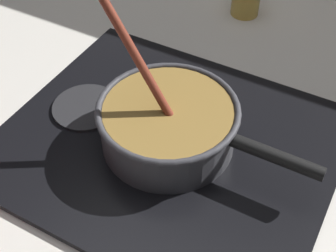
{
  "coord_description": "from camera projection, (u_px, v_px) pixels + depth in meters",
  "views": [
    {
      "loc": [
        0.4,
        -0.41,
        0.61
      ],
      "look_at": [
        0.14,
        0.07,
        0.05
      ],
      "focal_mm": 50.4,
      "sensor_mm": 36.0,
      "label": 1
    }
  ],
  "objects": [
    {
      "name": "ground",
      "position": [
        82.0,
        150.0,
        0.84
      ],
      "size": [
        2.4,
        1.6,
        0.04
      ],
      "primitive_type": "cube",
      "color": "beige"
    },
    {
      "name": "hob_plate",
      "position": [
        168.0,
        144.0,
        0.82
      ],
      "size": [
        0.56,
        0.48,
        0.01
      ],
      "primitive_type": "cube",
      "color": "black",
      "rests_on": "ground"
    },
    {
      "name": "burner_ring",
      "position": [
        168.0,
        140.0,
        0.81
      ],
      "size": [
        0.2,
        0.2,
        0.01
      ],
      "primitive_type": "torus",
      "color": "#592D0C",
      "rests_on": "hob_plate"
    },
    {
      "name": "spare_burner",
      "position": [
        86.0,
        107.0,
        0.87
      ],
      "size": [
        0.12,
        0.12,
        0.01
      ],
      "primitive_type": "cylinder",
      "color": "#262628",
      "rests_on": "hob_plate"
    },
    {
      "name": "cooking_pan",
      "position": [
        169.0,
        124.0,
        0.78
      ],
      "size": [
        0.38,
        0.24,
        0.25
      ],
      "color": "#38383D",
      "rests_on": "hob_plate"
    }
  ]
}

